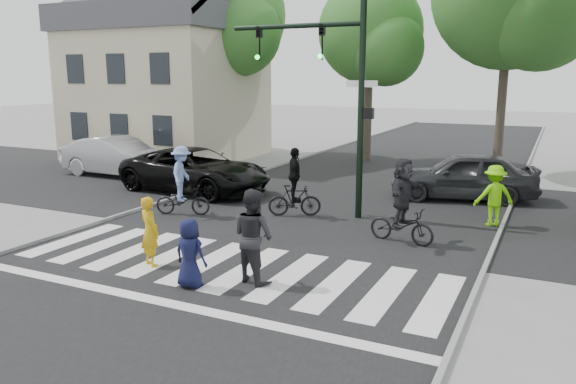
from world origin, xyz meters
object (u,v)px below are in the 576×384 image
Objects in this scene: car_grey at (463,176)px; car_silver at (118,157)px; car_suv at (195,170)px; pedestrian_child at (190,253)px; cyclist_left at (182,185)px; cyclist_mid at (295,188)px; pedestrian_adult at (253,236)px; pedestrian_woman at (150,232)px; traffic_signal at (333,80)px; cyclist_right at (403,205)px.

car_silver is at bearing -97.23° from car_grey.
pedestrian_child is at bearing -139.55° from car_suv.
cyclist_left reaches higher than car_grey.
cyclist_mid is at bearing -103.23° from car_suv.
cyclist_mid is 0.36× the size of car_suv.
car_silver is at bearing 146.46° from cyclist_left.
cyclist_left is at bearing -122.65° from car_silver.
pedestrian_adult is 9.14m from car_suv.
car_silver is (-9.26, 2.83, -0.03)m from cyclist_mid.
pedestrian_woman is 1.65m from pedestrian_child.
pedestrian_child is 10.98m from car_grey.
pedestrian_child is at bearing -92.85° from traffic_signal.
cyclist_mid is 3.73m from cyclist_right.
cyclist_mid reaches higher than pedestrian_adult.
cyclist_mid reaches higher than car_suv.
car_suv is (-1.59, 2.92, -0.12)m from cyclist_left.
pedestrian_woman is at bearing -107.27° from traffic_signal.
pedestrian_adult is at bearing -73.52° from cyclist_mid.
cyclist_left reaches higher than cyclist_mid.
pedestrian_child is 0.28× the size of car_silver.
car_grey reaches higher than pedestrian_woman.
traffic_signal reaches higher than pedestrian_woman.
cyclist_mid reaches higher than pedestrian_woman.
pedestrian_woman is 10.95m from car_grey.
pedestrian_child is 13.21m from car_silver.
cyclist_right is at bearing -103.56° from car_suv.
cyclist_right is (4.42, 4.04, 0.18)m from pedestrian_woman.
cyclist_left is 9.11m from car_grey.
cyclist_mid reaches higher than car_silver.
cyclist_mid is at bearing 159.94° from cyclist_right.
pedestrian_woman is at bearing -22.28° from pedestrian_child.
traffic_signal reaches higher than cyclist_mid.
pedestrian_woman is 5.99m from cyclist_right.
cyclist_right is at bearing -19.65° from car_grey.
pedestrian_woman is 0.32× the size of car_silver.
pedestrian_adult is 0.39× the size of car_silver.
traffic_signal is 1.24× the size of car_silver.
traffic_signal is at bearing 32.32° from cyclist_mid.
car_suv is at bearing -86.01° from car_grey.
cyclist_right is (1.97, 3.89, -0.00)m from pedestrian_adult.
car_suv is 4.82m from car_silver.
car_silver is (-12.76, 4.11, -0.14)m from cyclist_right.
car_silver reaches higher than car_suv.
car_grey is at bearing 50.95° from traffic_signal.
cyclist_right reaches higher than car_silver.
car_suv reaches higher than pedestrian_woman.
pedestrian_woman is 0.76× the size of cyclist_mid.
cyclist_left reaches higher than car_silver.
cyclist_right is at bearing -106.97° from car_silver.
traffic_signal reaches higher than pedestrian_child.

